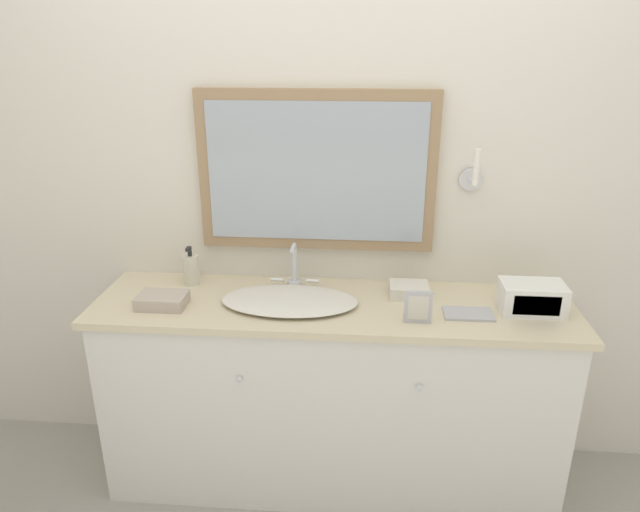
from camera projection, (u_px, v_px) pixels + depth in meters
The scene contains 9 objects.
wall_back at pixel (337, 184), 2.39m from camera, with size 8.00×0.18×2.55m.
vanity_counter at pixel (332, 394), 2.43m from camera, with size 1.92×0.51×0.86m.
sink_basin at pixel (290, 299), 2.26m from camera, with size 0.54×0.35×0.20m.
soap_bottle at pixel (191, 269), 2.43m from camera, with size 0.07×0.07×0.17m.
appliance_box at pixel (532, 298), 2.19m from camera, with size 0.24×0.15×0.12m.
picture_frame at pixel (418, 307), 2.09m from camera, with size 0.10×0.01×0.13m.
hand_towel_near_sink at pixel (409, 290), 2.33m from camera, with size 0.16×0.13×0.05m.
hand_towel_far_corner at pixel (162, 300), 2.24m from camera, with size 0.19×0.13×0.05m.
metal_tray at pixel (468, 314), 2.18m from camera, with size 0.19×0.11×0.01m.
Camera 1 is at (0.12, -1.79, 1.85)m, focal length 32.00 mm.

